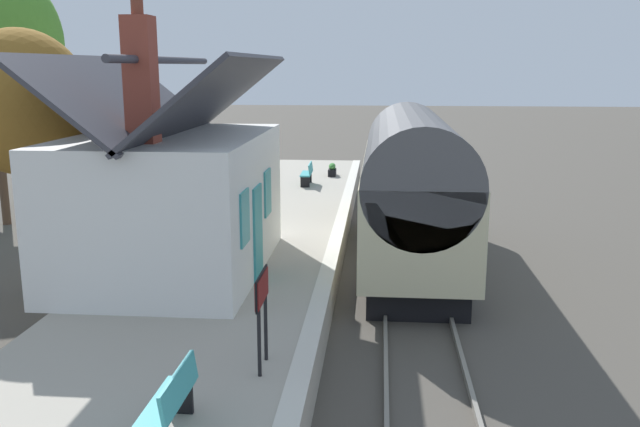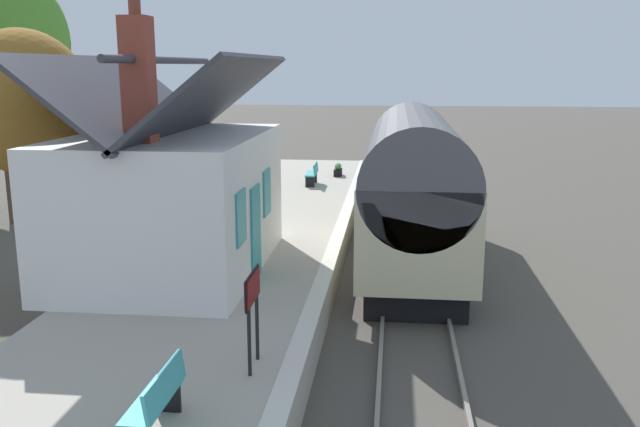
{
  "view_description": "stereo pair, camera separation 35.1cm",
  "coord_description": "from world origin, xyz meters",
  "px_view_note": "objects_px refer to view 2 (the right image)",
  "views": [
    {
      "loc": [
        -18.21,
        -0.0,
        5.51
      ],
      "look_at": [
        -1.33,
        1.5,
        1.83
      ],
      "focal_mm": 38.17,
      "sensor_mm": 36.0,
      "label": 1
    },
    {
      "loc": [
        -18.17,
        -0.35,
        5.51
      ],
      "look_at": [
        -1.33,
        1.5,
        1.83
      ],
      "focal_mm": 38.17,
      "sensor_mm": 36.0,
      "label": 2
    }
  ],
  "objects_px": {
    "train": "(413,188)",
    "tree_far_right": "(24,103)",
    "station_sign_board": "(252,296)",
    "planter_by_door": "(338,170)",
    "station_building": "(171,197)",
    "planter_bench_left": "(263,179)",
    "bench_platform_end": "(313,173)",
    "bench_by_lamp": "(157,399)",
    "planter_under_sign": "(234,177)"
  },
  "relations": [
    {
      "from": "train",
      "to": "tree_far_right",
      "type": "distance_m",
      "value": 10.15
    },
    {
      "from": "train",
      "to": "station_sign_board",
      "type": "xyz_separation_m",
      "value": [
        -8.84,
        2.69,
        -0.2
      ]
    },
    {
      "from": "planter_by_door",
      "to": "tree_far_right",
      "type": "relative_size",
      "value": 0.12
    },
    {
      "from": "station_building",
      "to": "planter_bench_left",
      "type": "distance_m",
      "value": 10.66
    },
    {
      "from": "bench_platform_end",
      "to": "planter_bench_left",
      "type": "xyz_separation_m",
      "value": [
        -1.26,
        1.8,
        -0.08
      ]
    },
    {
      "from": "planter_bench_left",
      "to": "tree_far_right",
      "type": "height_order",
      "value": "tree_far_right"
    },
    {
      "from": "station_building",
      "to": "bench_by_lamp",
      "type": "distance_m",
      "value": 7.61
    },
    {
      "from": "station_building",
      "to": "station_sign_board",
      "type": "distance_m",
      "value": 5.94
    },
    {
      "from": "planter_bench_left",
      "to": "planter_under_sign",
      "type": "distance_m",
      "value": 1.12
    },
    {
      "from": "planter_by_door",
      "to": "train",
      "type": "bearing_deg",
      "value": -164.23
    },
    {
      "from": "bench_platform_end",
      "to": "tree_far_right",
      "type": "distance_m",
      "value": 13.17
    },
    {
      "from": "train",
      "to": "tree_far_right",
      "type": "height_order",
      "value": "tree_far_right"
    },
    {
      "from": "bench_by_lamp",
      "to": "tree_far_right",
      "type": "distance_m",
      "value": 10.04
    },
    {
      "from": "planter_bench_left",
      "to": "station_sign_board",
      "type": "bearing_deg",
      "value": -169.54
    },
    {
      "from": "train",
      "to": "station_building",
      "type": "xyz_separation_m",
      "value": [
        -3.73,
        5.66,
        0.33
      ]
    },
    {
      "from": "planter_bench_left",
      "to": "tree_far_right",
      "type": "relative_size",
      "value": 0.12
    },
    {
      "from": "station_building",
      "to": "bench_by_lamp",
      "type": "xyz_separation_m",
      "value": [
        -7.2,
        -2.14,
        -1.25
      ]
    },
    {
      "from": "planter_by_door",
      "to": "tree_far_right",
      "type": "bearing_deg",
      "value": 155.72
    },
    {
      "from": "planter_by_door",
      "to": "station_sign_board",
      "type": "xyz_separation_m",
      "value": [
        -19.36,
        -0.28,
        0.92
      ]
    },
    {
      "from": "bench_platform_end",
      "to": "bench_by_lamp",
      "type": "xyz_separation_m",
      "value": [
        -19.04,
        -0.27,
        0.0
      ]
    },
    {
      "from": "train",
      "to": "bench_platform_end",
      "type": "relative_size",
      "value": 7.08
    },
    {
      "from": "station_sign_board",
      "to": "bench_by_lamp",
      "type": "bearing_deg",
      "value": 158.25
    },
    {
      "from": "bench_by_lamp",
      "to": "station_sign_board",
      "type": "distance_m",
      "value": 2.36
    },
    {
      "from": "station_building",
      "to": "planter_by_door",
      "type": "distance_m",
      "value": 14.58
    },
    {
      "from": "planter_by_door",
      "to": "tree_far_right",
      "type": "xyz_separation_m",
      "value": [
        -13.92,
        6.28,
        3.57
      ]
    },
    {
      "from": "planter_bench_left",
      "to": "station_sign_board",
      "type": "xyz_separation_m",
      "value": [
        -15.69,
        -2.9,
        0.79
      ]
    },
    {
      "from": "station_sign_board",
      "to": "tree_far_right",
      "type": "bearing_deg",
      "value": 50.3
    },
    {
      "from": "train",
      "to": "bench_platform_end",
      "type": "xyz_separation_m",
      "value": [
        8.11,
        3.79,
        -0.91
      ]
    },
    {
      "from": "bench_platform_end",
      "to": "station_building",
      "type": "bearing_deg",
      "value": 171.01
    },
    {
      "from": "train",
      "to": "bench_platform_end",
      "type": "distance_m",
      "value": 9.0
    },
    {
      "from": "bench_platform_end",
      "to": "station_sign_board",
      "type": "xyz_separation_m",
      "value": [
        -16.95,
        -1.1,
        0.71
      ]
    },
    {
      "from": "planter_under_sign",
      "to": "station_sign_board",
      "type": "height_order",
      "value": "station_sign_board"
    },
    {
      "from": "train",
      "to": "bench_by_lamp",
      "type": "bearing_deg",
      "value": 162.14
    },
    {
      "from": "station_building",
      "to": "station_sign_board",
      "type": "relative_size",
      "value": 4.28
    },
    {
      "from": "bench_platform_end",
      "to": "station_sign_board",
      "type": "distance_m",
      "value": 17.0
    },
    {
      "from": "train",
      "to": "planter_by_door",
      "type": "distance_m",
      "value": 11.0
    },
    {
      "from": "bench_platform_end",
      "to": "bench_by_lamp",
      "type": "distance_m",
      "value": 19.04
    },
    {
      "from": "bench_by_lamp",
      "to": "train",
      "type": "bearing_deg",
      "value": -17.86
    },
    {
      "from": "bench_platform_end",
      "to": "bench_by_lamp",
      "type": "height_order",
      "value": "same"
    },
    {
      "from": "bench_by_lamp",
      "to": "planter_bench_left",
      "type": "height_order",
      "value": "bench_by_lamp"
    },
    {
      "from": "station_sign_board",
      "to": "tree_far_right",
      "type": "relative_size",
      "value": 0.25
    },
    {
      "from": "train",
      "to": "planter_by_door",
      "type": "bearing_deg",
      "value": 15.77
    },
    {
      "from": "planter_bench_left",
      "to": "tree_far_right",
      "type": "bearing_deg",
      "value": 160.3
    },
    {
      "from": "bench_platform_end",
      "to": "tree_far_right",
      "type": "xyz_separation_m",
      "value": [
        -11.5,
        5.46,
        3.36
      ]
    },
    {
      "from": "planter_under_sign",
      "to": "tree_far_right",
      "type": "xyz_separation_m",
      "value": [
        -10.0,
        2.58,
        3.33
      ]
    },
    {
      "from": "bench_by_lamp",
      "to": "station_sign_board",
      "type": "bearing_deg",
      "value": -21.75
    },
    {
      "from": "planter_under_sign",
      "to": "planter_by_door",
      "type": "bearing_deg",
      "value": -43.32
    },
    {
      "from": "bench_platform_end",
      "to": "tree_far_right",
      "type": "bearing_deg",
      "value": 154.6
    },
    {
      "from": "bench_platform_end",
      "to": "planter_under_sign",
      "type": "relative_size",
      "value": 1.55
    },
    {
      "from": "tree_far_right",
      "to": "station_building",
      "type": "bearing_deg",
      "value": -95.39
    }
  ]
}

